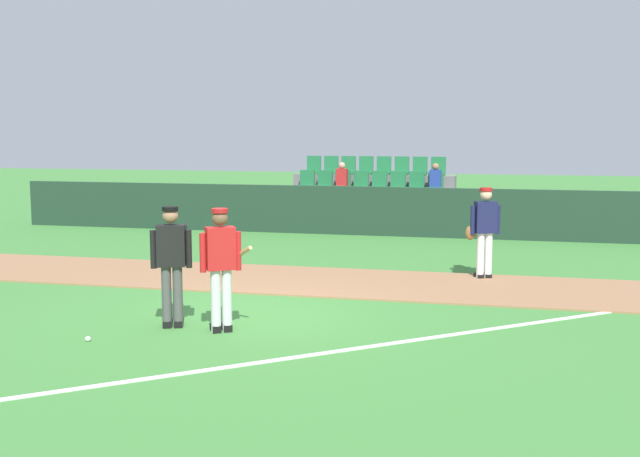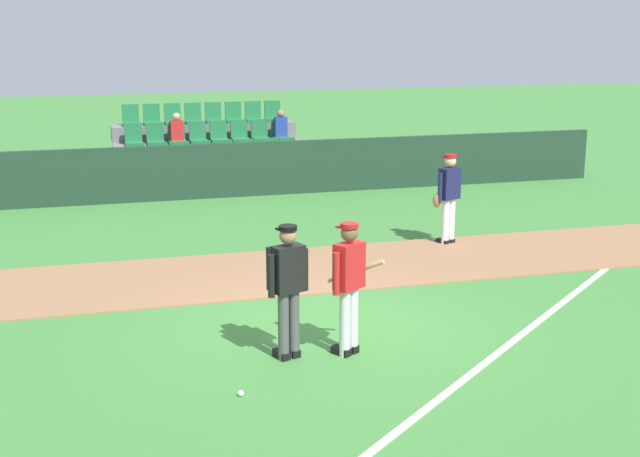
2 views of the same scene
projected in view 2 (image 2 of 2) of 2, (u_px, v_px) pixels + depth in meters
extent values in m
plane|color=#42843A|center=(329.00, 330.00, 12.01)|extent=(80.00, 80.00, 0.00)
cube|color=#9E704C|center=(282.00, 271.00, 14.73)|extent=(28.00, 2.73, 0.03)
cube|color=white|center=(538.00, 322.00, 12.32)|extent=(9.27, 7.77, 0.01)
cube|color=#1E3828|center=(221.00, 171.00, 20.75)|extent=(20.00, 0.16, 1.32)
cube|color=slate|center=(210.00, 178.00, 22.63)|extent=(5.00, 2.95, 0.30)
cube|color=slate|center=(214.00, 170.00, 21.75)|extent=(4.90, 0.85, 0.40)
cube|color=#237542|center=(137.00, 164.00, 21.10)|extent=(0.44, 0.40, 0.08)
cube|color=#237542|center=(136.00, 153.00, 21.24)|extent=(0.44, 0.08, 0.50)
cube|color=#237542|center=(160.00, 164.00, 21.24)|extent=(0.44, 0.40, 0.08)
cube|color=#237542|center=(159.00, 152.00, 21.38)|extent=(0.44, 0.08, 0.50)
cube|color=#237542|center=(182.00, 163.00, 21.38)|extent=(0.44, 0.40, 0.08)
cube|color=#237542|center=(181.00, 151.00, 21.53)|extent=(0.44, 0.08, 0.50)
cube|color=#237542|center=(204.00, 162.00, 21.52)|extent=(0.44, 0.40, 0.08)
cube|color=#237542|center=(202.00, 150.00, 21.67)|extent=(0.44, 0.08, 0.50)
cube|color=#237542|center=(226.00, 161.00, 21.67)|extent=(0.44, 0.40, 0.08)
cube|color=#237542|center=(224.00, 150.00, 21.81)|extent=(0.44, 0.08, 0.50)
cube|color=#237542|center=(247.00, 160.00, 21.81)|extent=(0.44, 0.40, 0.08)
cube|color=#237542|center=(245.00, 149.00, 21.96)|extent=(0.44, 0.08, 0.50)
cube|color=#237542|center=(268.00, 159.00, 21.95)|extent=(0.44, 0.40, 0.08)
cube|color=#237542|center=(266.00, 148.00, 22.10)|extent=(0.44, 0.08, 0.50)
cube|color=#237542|center=(289.00, 158.00, 22.09)|extent=(0.44, 0.40, 0.08)
cube|color=#237542|center=(287.00, 147.00, 22.24)|extent=(0.44, 0.08, 0.50)
cube|color=slate|center=(209.00, 150.00, 22.45)|extent=(4.90, 0.85, 0.40)
cube|color=#237542|center=(134.00, 144.00, 21.80)|extent=(0.44, 0.40, 0.08)
cube|color=#237542|center=(133.00, 133.00, 21.94)|extent=(0.44, 0.08, 0.50)
cube|color=#237542|center=(156.00, 143.00, 21.94)|extent=(0.44, 0.40, 0.08)
cube|color=#237542|center=(155.00, 132.00, 22.08)|extent=(0.44, 0.08, 0.50)
cube|color=#237542|center=(178.00, 142.00, 22.08)|extent=(0.44, 0.40, 0.08)
cube|color=#237542|center=(176.00, 131.00, 22.23)|extent=(0.44, 0.08, 0.50)
cube|color=red|center=(177.00, 130.00, 22.06)|extent=(0.32, 0.22, 0.52)
sphere|color=tan|center=(176.00, 117.00, 21.97)|extent=(0.20, 0.20, 0.20)
cube|color=#237542|center=(199.00, 141.00, 22.22)|extent=(0.44, 0.40, 0.08)
cube|color=#237542|center=(197.00, 131.00, 22.37)|extent=(0.44, 0.08, 0.50)
cube|color=#237542|center=(220.00, 140.00, 22.37)|extent=(0.44, 0.40, 0.08)
cube|color=#237542|center=(218.00, 130.00, 22.51)|extent=(0.44, 0.08, 0.50)
cube|color=#237542|center=(241.00, 140.00, 22.51)|extent=(0.44, 0.40, 0.08)
cube|color=#237542|center=(239.00, 129.00, 22.66)|extent=(0.44, 0.08, 0.50)
cube|color=#237542|center=(261.00, 139.00, 22.65)|extent=(0.44, 0.40, 0.08)
cube|color=#237542|center=(259.00, 129.00, 22.80)|extent=(0.44, 0.08, 0.50)
cube|color=#237542|center=(281.00, 138.00, 22.79)|extent=(0.44, 0.40, 0.08)
cube|color=#237542|center=(279.00, 128.00, 22.94)|extent=(0.44, 0.08, 0.50)
cube|color=#263F99|center=(281.00, 127.00, 22.77)|extent=(0.32, 0.22, 0.52)
sphere|color=#9E7051|center=(281.00, 114.00, 22.69)|extent=(0.20, 0.20, 0.20)
cube|color=slate|center=(204.00, 131.00, 23.15)|extent=(4.90, 0.85, 0.40)
cube|color=#237542|center=(131.00, 124.00, 22.50)|extent=(0.44, 0.40, 0.08)
cube|color=#237542|center=(130.00, 114.00, 22.64)|extent=(0.44, 0.08, 0.50)
cube|color=#237542|center=(153.00, 123.00, 22.64)|extent=(0.44, 0.40, 0.08)
cube|color=#237542|center=(151.00, 113.00, 22.78)|extent=(0.44, 0.08, 0.50)
cube|color=#237542|center=(173.00, 123.00, 22.78)|extent=(0.44, 0.40, 0.08)
cube|color=#237542|center=(172.00, 113.00, 22.93)|extent=(0.44, 0.08, 0.50)
cube|color=#237542|center=(194.00, 122.00, 22.92)|extent=(0.44, 0.40, 0.08)
cube|color=#237542|center=(193.00, 112.00, 23.07)|extent=(0.44, 0.08, 0.50)
cube|color=#237542|center=(214.00, 122.00, 23.07)|extent=(0.44, 0.40, 0.08)
cube|color=#237542|center=(213.00, 111.00, 23.21)|extent=(0.44, 0.08, 0.50)
cube|color=#237542|center=(235.00, 121.00, 23.21)|extent=(0.44, 0.40, 0.08)
cube|color=#237542|center=(233.00, 111.00, 23.35)|extent=(0.44, 0.08, 0.50)
cube|color=#237542|center=(255.00, 120.00, 23.35)|extent=(0.44, 0.40, 0.08)
cube|color=#237542|center=(253.00, 110.00, 23.50)|extent=(0.44, 0.08, 0.50)
cube|color=#237542|center=(274.00, 120.00, 23.49)|extent=(0.44, 0.40, 0.08)
cube|color=#237542|center=(272.00, 110.00, 23.64)|extent=(0.44, 0.08, 0.50)
cylinder|color=silver|center=(345.00, 323.00, 10.98)|extent=(0.14, 0.14, 0.90)
cylinder|color=silver|center=(353.00, 320.00, 11.09)|extent=(0.14, 0.14, 0.90)
cube|color=black|center=(341.00, 351.00, 11.11)|extent=(0.24, 0.28, 0.10)
cube|color=black|center=(349.00, 348.00, 11.23)|extent=(0.24, 0.28, 0.10)
cube|color=red|center=(349.00, 266.00, 10.86)|extent=(0.46, 0.40, 0.60)
cylinder|color=red|center=(336.00, 274.00, 10.69)|extent=(0.09, 0.09, 0.55)
cylinder|color=red|center=(362.00, 265.00, 11.05)|extent=(0.09, 0.09, 0.55)
sphere|color=brown|center=(349.00, 233.00, 10.75)|extent=(0.22, 0.22, 0.22)
cylinder|color=#B21919|center=(350.00, 225.00, 10.73)|extent=(0.23, 0.23, 0.06)
cube|color=#B21919|center=(343.00, 226.00, 10.80)|extent=(0.22, 0.20, 0.02)
cylinder|color=tan|center=(356.00, 271.00, 11.14)|extent=(0.65, 0.56, 0.41)
cylinder|color=#4C4C4C|center=(283.00, 326.00, 10.86)|extent=(0.14, 0.14, 0.90)
cylinder|color=#4C4C4C|center=(294.00, 324.00, 10.95)|extent=(0.14, 0.14, 0.90)
cube|color=black|center=(281.00, 354.00, 11.00)|extent=(0.20, 0.29, 0.10)
cube|color=black|center=(292.00, 352.00, 11.09)|extent=(0.20, 0.29, 0.10)
cube|color=black|center=(288.00, 269.00, 10.72)|extent=(0.45, 0.34, 0.60)
cylinder|color=black|center=(271.00, 276.00, 10.60)|extent=(0.09, 0.09, 0.55)
cylinder|color=black|center=(305.00, 269.00, 10.87)|extent=(0.09, 0.09, 0.55)
sphere|color=#9E7051|center=(288.00, 236.00, 10.62)|extent=(0.22, 0.22, 0.22)
cylinder|color=black|center=(288.00, 228.00, 10.60)|extent=(0.23, 0.23, 0.06)
cube|color=black|center=(284.00, 229.00, 10.68)|extent=(0.21, 0.17, 0.02)
cube|color=black|center=(283.00, 266.00, 10.83)|extent=(0.44, 0.22, 0.56)
cylinder|color=white|center=(445.00, 222.00, 16.41)|extent=(0.14, 0.14, 0.90)
cylinder|color=white|center=(451.00, 221.00, 16.50)|extent=(0.14, 0.14, 0.90)
cube|color=black|center=(442.00, 242.00, 16.55)|extent=(0.21, 0.29, 0.10)
cube|color=black|center=(448.00, 240.00, 16.64)|extent=(0.21, 0.29, 0.10)
cube|color=#191E47|center=(450.00, 183.00, 16.28)|extent=(0.45, 0.35, 0.60)
cylinder|color=#191E47|center=(440.00, 188.00, 16.14)|extent=(0.09, 0.09, 0.55)
cylinder|color=#191E47|center=(459.00, 184.00, 16.44)|extent=(0.09, 0.09, 0.55)
sphere|color=beige|center=(450.00, 161.00, 16.17)|extent=(0.22, 0.22, 0.22)
cylinder|color=#B21919|center=(451.00, 156.00, 16.15)|extent=(0.23, 0.23, 0.06)
cube|color=#B21919|center=(447.00, 157.00, 16.23)|extent=(0.21, 0.18, 0.02)
ellipsoid|color=brown|center=(437.00, 200.00, 16.23)|extent=(0.23, 0.19, 0.28)
sphere|color=white|center=(241.00, 393.00, 9.89)|extent=(0.07, 0.07, 0.07)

